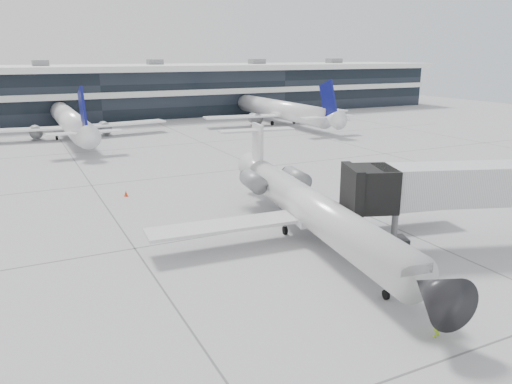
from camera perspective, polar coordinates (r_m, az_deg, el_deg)
ground at (r=40.51m, az=0.24°, el=-4.13°), size 220.00×220.00×0.00m
terminal at (r=117.70m, az=-18.17°, el=10.56°), size 170.00×22.00×10.00m
bg_jet_center at (r=90.63m, az=-20.33°, el=5.91°), size 32.00×40.00×9.60m
bg_jet_right at (r=102.64m, az=2.57°, el=7.87°), size 32.00×40.00×9.60m
regional_jet at (r=37.99m, az=6.19°, el=-1.70°), size 24.75×30.89×7.14m
jet_bridge at (r=39.75m, az=25.29°, el=0.80°), size 18.90×9.53×6.23m
ramp_worker at (r=27.08m, az=20.03°, el=-13.71°), size 0.70×0.59×1.65m
traffic_cone at (r=50.99m, az=-14.64°, el=-0.16°), size 0.53×0.53×0.60m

